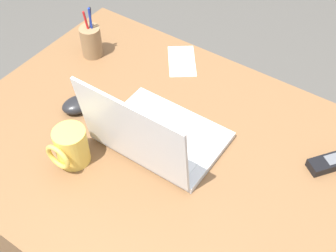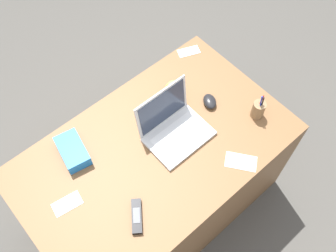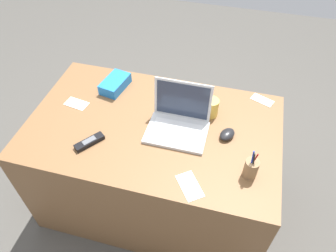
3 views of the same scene
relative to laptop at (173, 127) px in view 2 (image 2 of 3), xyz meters
name	(u,v)px [view 2 (image 2 of 3)]	position (x,y,z in m)	size (l,w,h in m)	color
ground_plane	(158,201)	(-0.14, -0.02, -0.78)	(6.00, 6.00, 0.00)	#4C4944
desk	(156,179)	(-0.14, -0.02, -0.41)	(1.37, 0.84, 0.73)	brown
laptop	(173,127)	(0.00, 0.00, 0.00)	(0.32, 0.26, 0.24)	silver
computer_mouse	(210,101)	(0.26, 0.00, -0.03)	(0.07, 0.10, 0.04)	black
coffee_mug_white	(175,92)	(0.15, 0.15, 0.00)	(0.08, 0.10, 0.11)	#E0BC4C
cordless_phone	(137,216)	(-0.42, -0.22, -0.04)	(0.13, 0.15, 0.03)	black
pen_holder	(258,109)	(0.39, -0.21, 0.00)	(0.07, 0.07, 0.18)	olive
snack_bag	(73,151)	(-0.45, 0.23, -0.02)	(0.12, 0.20, 0.06)	blue
paper_note_near_laptop	(241,162)	(0.14, -0.34, -0.05)	(0.08, 0.15, 0.00)	white
paper_note_left	(67,204)	(-0.62, 0.04, -0.05)	(0.13, 0.07, 0.00)	white
paper_note_right	(189,51)	(0.42, 0.34, -0.05)	(0.13, 0.06, 0.00)	white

